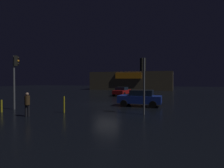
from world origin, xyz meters
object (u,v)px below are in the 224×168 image
object	(u,v)px
car_near	(140,98)
pedestrian	(27,103)
traffic_signal_main	(15,72)
car_far	(122,91)
traffic_signal_opposite	(143,73)
store_building	(132,81)

from	to	relation	value
car_near	pedestrian	xyz separation A→B (m)	(-6.29, -7.40, 0.14)
traffic_signal_main	pedestrian	distance (m)	4.52
pedestrian	car_far	bearing A→B (deg)	85.53
traffic_signal_main	pedestrian	world-z (taller)	traffic_signal_main
traffic_signal_opposite	car_near	xyz separation A→B (m)	(-0.92, 4.08, -2.18)
store_building	traffic_signal_main	world-z (taller)	store_building
traffic_signal_main	traffic_signal_opposite	xyz separation A→B (m)	(10.50, 1.09, -0.11)
traffic_signal_opposite	store_building	bearing A→B (deg)	103.75
traffic_signal_opposite	car_near	bearing A→B (deg)	102.67
pedestrian	car_near	bearing A→B (deg)	49.62
store_building	traffic_signal_opposite	distance (m)	35.67
store_building	traffic_signal_main	size ratio (longest dim) A/B	4.54
store_building	pedestrian	xyz separation A→B (m)	(1.27, -37.96, -1.34)
store_building	car_far	size ratio (longest dim) A/B	4.62
car_near	pedestrian	distance (m)	9.71
traffic_signal_main	car_near	size ratio (longest dim) A/B	1.13
traffic_signal_main	traffic_signal_opposite	bearing A→B (deg)	5.91
car_far	pedestrian	bearing A→B (deg)	-94.47
store_building	pedestrian	size ratio (longest dim) A/B	12.63
car_near	car_far	size ratio (longest dim) A/B	0.90
pedestrian	traffic_signal_main	bearing A→B (deg)	145.91
traffic_signal_opposite	pedestrian	xyz separation A→B (m)	(-7.21, -3.32, -2.04)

